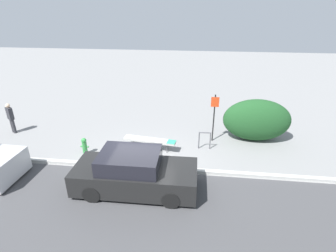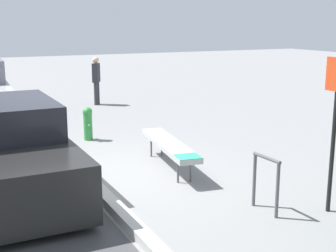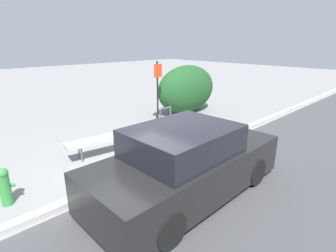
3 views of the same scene
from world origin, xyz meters
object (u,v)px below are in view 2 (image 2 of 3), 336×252
bench (169,145)px  parked_car_near (6,152)px  pedestrian (96,79)px  bike_rack (266,178)px  sign_post (335,117)px  fire_hydrant (88,123)px

bench → parked_car_near: (-0.02, -2.85, 0.21)m
pedestrian → parked_car_near: size_ratio=0.37×
bike_rack → pedestrian: pedestrian is taller
pedestrian → parked_car_near: (7.18, -3.72, -0.17)m
bench → parked_car_near: 2.86m
pedestrian → sign_post: bearing=32.2°
fire_hydrant → parked_car_near: (2.72, -2.11, 0.25)m
fire_hydrant → parked_car_near: bearing=-37.8°
bike_rack → parked_car_near: size_ratio=0.20×
bike_rack → fire_hydrant: (-5.16, -1.08, -0.09)m
bike_rack → pedestrian: 9.64m
bike_rack → fire_hydrant: bike_rack is taller
fire_hydrant → pedestrian: size_ratio=0.49×
fire_hydrant → pedestrian: 4.76m
fire_hydrant → parked_car_near: 3.45m
bike_rack → parked_car_near: bearing=-127.4°
fire_hydrant → sign_post: bearing=18.9°
bench → sign_post: size_ratio=1.04×
bike_rack → sign_post: bearing=64.7°
sign_post → parked_car_near: bearing=-125.2°
fire_hydrant → bike_rack: bearing=11.8°
parked_car_near → sign_post: bearing=54.3°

